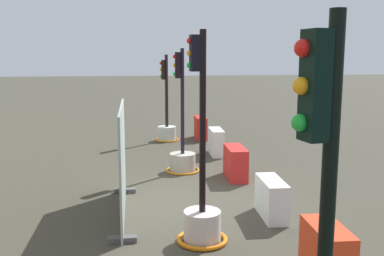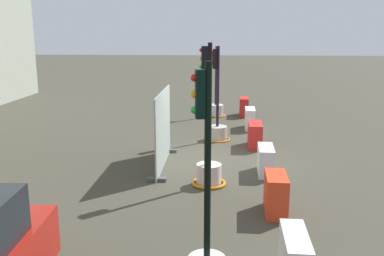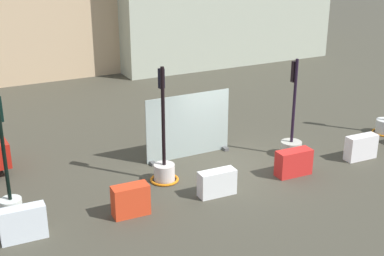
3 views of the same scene
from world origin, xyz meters
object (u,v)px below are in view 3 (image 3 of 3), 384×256
traffic_light_1 (164,164)px  traffic_light_2 (291,142)px  traffic_light_0 (10,196)px  construction_barrier_1 (131,200)px  construction_barrier_4 (361,147)px  construction_barrier_2 (217,183)px  construction_barrier_0 (23,223)px  construction_barrier_3 (294,163)px

traffic_light_1 → traffic_light_2: size_ratio=1.07×
traffic_light_0 → construction_barrier_1: 3.21m
traffic_light_1 → construction_barrier_4: 6.75m
traffic_light_0 → construction_barrier_2: size_ratio=3.08×
traffic_light_0 → construction_barrier_0: size_ratio=3.03×
traffic_light_1 → construction_barrier_0: (-4.46, -1.41, -0.11)m
traffic_light_2 → construction_barrier_4: size_ratio=2.96×
traffic_light_2 → construction_barrier_2: 3.94m
construction_barrier_0 → construction_barrier_2: (5.43, -0.14, -0.06)m
construction_barrier_1 → construction_barrier_2: construction_barrier_1 is taller
construction_barrier_2 → construction_barrier_3: (2.81, 0.07, 0.03)m
traffic_light_2 → construction_barrier_2: size_ratio=3.00×
traffic_light_1 → construction_barrier_0: size_ratio=3.16×
traffic_light_1 → construction_barrier_4: bearing=-12.8°
construction_barrier_4 → traffic_light_0: bearing=172.7°
traffic_light_0 → traffic_light_2: 9.21m
traffic_light_2 → construction_barrier_2: traffic_light_2 is taller
traffic_light_1 → traffic_light_2: bearing=-2.3°
traffic_light_1 → construction_barrier_0: bearing=-162.4°
traffic_light_1 → construction_barrier_2: traffic_light_1 is taller
traffic_light_2 → construction_barrier_1: size_ratio=3.35×
construction_barrier_1 → traffic_light_0: bearing=153.9°
traffic_light_0 → traffic_light_1: traffic_light_1 is taller
traffic_light_0 → traffic_light_1: bearing=1.0°
traffic_light_1 → construction_barrier_2: bearing=-57.9°
traffic_light_1 → construction_barrier_2: 1.84m
construction_barrier_1 → construction_barrier_4: size_ratio=0.88×
construction_barrier_0 → construction_barrier_1: bearing=-1.5°
traffic_light_2 → construction_barrier_0: traffic_light_2 is taller
construction_barrier_0 → construction_barrier_2: construction_barrier_0 is taller
construction_barrier_3 → construction_barrier_0: bearing=179.6°
construction_barrier_2 → construction_barrier_4: (5.60, 0.05, 0.04)m
traffic_light_0 → construction_barrier_1: size_ratio=3.44×
traffic_light_1 → construction_barrier_2: size_ratio=3.20×
construction_barrier_2 → construction_barrier_4: size_ratio=0.99×
traffic_light_0 → construction_barrier_2: (5.51, -1.47, -0.22)m
traffic_light_2 → traffic_light_0: bearing=179.4°
traffic_light_1 → traffic_light_2: traffic_light_1 is taller
traffic_light_2 → construction_barrier_1: 6.47m
traffic_light_0 → construction_barrier_3: size_ratio=2.96×
traffic_light_0 → construction_barrier_2: 5.71m
construction_barrier_3 → construction_barrier_4: (2.79, -0.02, 0.00)m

